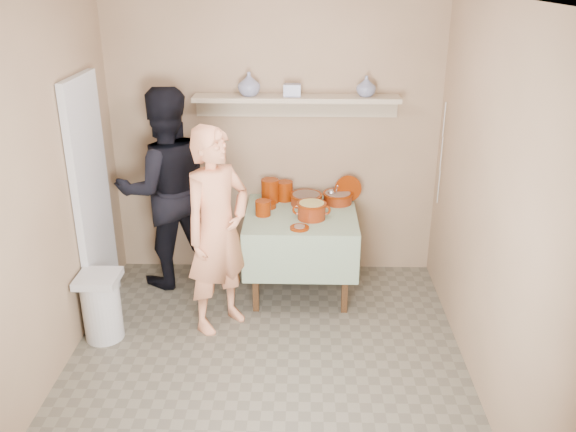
{
  "coord_description": "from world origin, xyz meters",
  "views": [
    {
      "loc": [
        0.27,
        -3.66,
        2.78
      ],
      "look_at": [
        0.15,
        0.75,
        0.95
      ],
      "focal_mm": 38.0,
      "sensor_mm": 36.0,
      "label": 1
    }
  ],
  "objects_px": {
    "person_cook": "(218,231)",
    "serving_table": "(301,225)",
    "trash_bin": "(102,306)",
    "person_helper": "(166,189)",
    "cazuela_rice": "(312,209)"
  },
  "relations": [
    {
      "from": "serving_table",
      "to": "person_helper",
      "type": "bearing_deg",
      "value": 172.43
    },
    {
      "from": "person_helper",
      "to": "trash_bin",
      "type": "height_order",
      "value": "person_helper"
    },
    {
      "from": "person_helper",
      "to": "cazuela_rice",
      "type": "bearing_deg",
      "value": 145.12
    },
    {
      "from": "serving_table",
      "to": "cazuela_rice",
      "type": "bearing_deg",
      "value": -53.14
    },
    {
      "from": "person_cook",
      "to": "serving_table",
      "type": "relative_size",
      "value": 1.73
    },
    {
      "from": "trash_bin",
      "to": "serving_table",
      "type": "bearing_deg",
      "value": 27.74
    },
    {
      "from": "serving_table",
      "to": "trash_bin",
      "type": "distance_m",
      "value": 1.8
    },
    {
      "from": "person_helper",
      "to": "serving_table",
      "type": "relative_size",
      "value": 1.88
    },
    {
      "from": "serving_table",
      "to": "trash_bin",
      "type": "bearing_deg",
      "value": -152.26
    },
    {
      "from": "cazuela_rice",
      "to": "person_helper",
      "type": "bearing_deg",
      "value": 167.81
    },
    {
      "from": "serving_table",
      "to": "person_cook",
      "type": "bearing_deg",
      "value": -137.77
    },
    {
      "from": "person_cook",
      "to": "trash_bin",
      "type": "height_order",
      "value": "person_cook"
    },
    {
      "from": "person_cook",
      "to": "cazuela_rice",
      "type": "height_order",
      "value": "person_cook"
    },
    {
      "from": "person_helper",
      "to": "cazuela_rice",
      "type": "xyz_separation_m",
      "value": [
        1.3,
        -0.28,
        -0.07
      ]
    },
    {
      "from": "person_cook",
      "to": "trash_bin",
      "type": "xyz_separation_m",
      "value": [
        -0.91,
        -0.23,
        -0.56
      ]
    }
  ]
}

